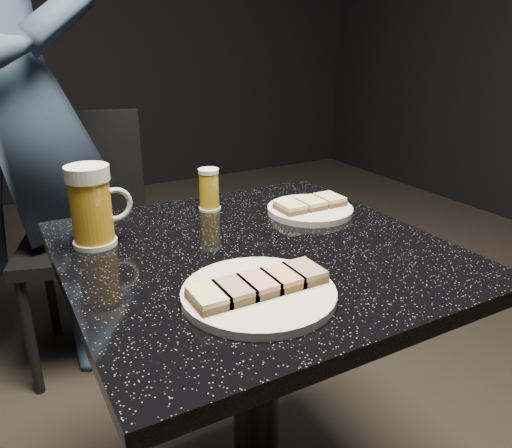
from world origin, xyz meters
The scene contains 8 objects.
plate_large centered at (-0.09, -0.17, 0.76)m, with size 0.24×0.24×0.01m, color silver.
plate_small centered at (0.21, 0.12, 0.76)m, with size 0.20×0.20×0.01m, color white.
table centered at (0.00, 0.00, 0.51)m, with size 0.70×0.70×0.75m.
beer_mug centered at (-0.26, 0.17, 0.83)m, with size 0.12×0.08×0.16m.
beer_tumbler centered at (0.01, 0.25, 0.80)m, with size 0.05×0.05×0.10m.
chair centered at (-0.15, 0.98, 0.50)m, with size 0.53×0.53×0.88m.
canapes_on_plate_large centered at (-0.09, -0.17, 0.77)m, with size 0.22×0.07×0.02m.
canapes_on_plate_small centered at (0.21, 0.12, 0.77)m, with size 0.16×0.07×0.02m.
Camera 1 is at (-0.43, -0.77, 1.14)m, focal length 35.00 mm.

